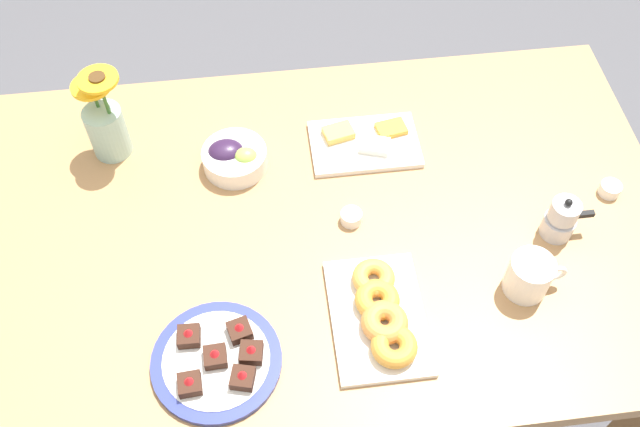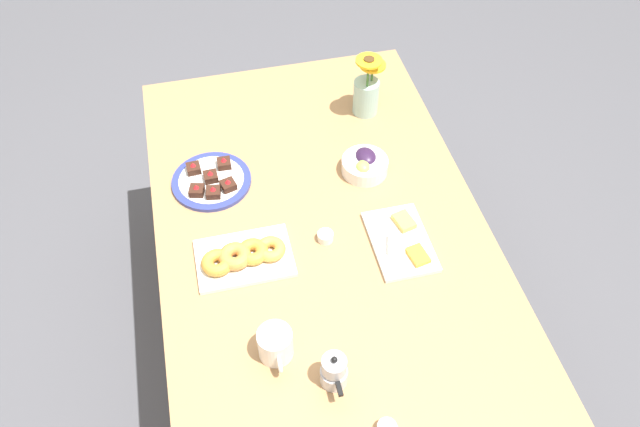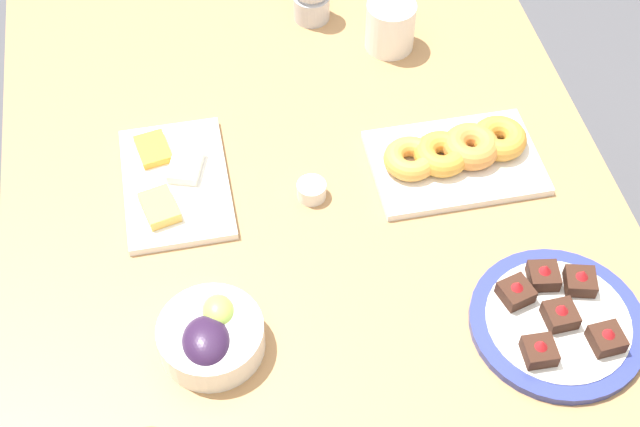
{
  "view_description": "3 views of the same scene",
  "coord_description": "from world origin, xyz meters",
  "px_view_note": "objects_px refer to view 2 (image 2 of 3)",
  "views": [
    {
      "loc": [
        -0.11,
        -0.9,
        2.05
      ],
      "look_at": [
        0.0,
        0.0,
        0.78
      ],
      "focal_mm": 40.0,
      "sensor_mm": 36.0,
      "label": 1
    },
    {
      "loc": [
        1.18,
        -0.28,
        2.23
      ],
      "look_at": [
        0.0,
        0.0,
        0.78
      ],
      "focal_mm": 35.0,
      "sensor_mm": 36.0,
      "label": 2
    },
    {
      "loc": [
        -0.84,
        0.17,
        1.86
      ],
      "look_at": [
        0.0,
        0.0,
        0.78
      ],
      "focal_mm": 50.0,
      "sensor_mm": 36.0,
      "label": 3
    }
  ],
  "objects_px": {
    "grape_bowl": "(365,164)",
    "croissant_platter": "(243,256)",
    "coffee_mug": "(275,344)",
    "dessert_plate": "(211,181)",
    "dining_table": "(320,239)",
    "moka_pot": "(334,371)",
    "jam_cup_berry": "(326,236)",
    "flower_vase": "(366,93)",
    "cheese_platter": "(401,241)"
  },
  "relations": [
    {
      "from": "dining_table",
      "to": "cheese_platter",
      "type": "relative_size",
      "value": 6.15
    },
    {
      "from": "coffee_mug",
      "to": "cheese_platter",
      "type": "bearing_deg",
      "value": 122.13
    },
    {
      "from": "jam_cup_berry",
      "to": "dessert_plate",
      "type": "xyz_separation_m",
      "value": [
        -0.31,
        -0.31,
        -0.0
      ]
    },
    {
      "from": "coffee_mug",
      "to": "flower_vase",
      "type": "xyz_separation_m",
      "value": [
        -0.87,
        0.49,
        0.04
      ]
    },
    {
      "from": "cheese_platter",
      "to": "moka_pot",
      "type": "height_order",
      "value": "moka_pot"
    },
    {
      "from": "cheese_platter",
      "to": "grape_bowl",
      "type": "bearing_deg",
      "value": -175.57
    },
    {
      "from": "coffee_mug",
      "to": "dessert_plate",
      "type": "relative_size",
      "value": 0.49
    },
    {
      "from": "cheese_platter",
      "to": "jam_cup_berry",
      "type": "height_order",
      "value": "cheese_platter"
    },
    {
      "from": "dining_table",
      "to": "moka_pot",
      "type": "bearing_deg",
      "value": -9.5
    },
    {
      "from": "dining_table",
      "to": "flower_vase",
      "type": "relative_size",
      "value": 6.58
    },
    {
      "from": "grape_bowl",
      "to": "flower_vase",
      "type": "relative_size",
      "value": 0.62
    },
    {
      "from": "cheese_platter",
      "to": "flower_vase",
      "type": "relative_size",
      "value": 1.07
    },
    {
      "from": "croissant_platter",
      "to": "dining_table",
      "type": "bearing_deg",
      "value": 110.26
    },
    {
      "from": "cheese_platter",
      "to": "croissant_platter",
      "type": "bearing_deg",
      "value": -95.25
    },
    {
      "from": "coffee_mug",
      "to": "cheese_platter",
      "type": "xyz_separation_m",
      "value": [
        -0.27,
        0.43,
        -0.04
      ]
    },
    {
      "from": "cheese_platter",
      "to": "moka_pot",
      "type": "xyz_separation_m",
      "value": [
        0.38,
        -0.3,
        0.04
      ]
    },
    {
      "from": "coffee_mug",
      "to": "flower_vase",
      "type": "bearing_deg",
      "value": 150.58
    },
    {
      "from": "croissant_platter",
      "to": "grape_bowl",
      "type": "bearing_deg",
      "value": 121.48
    },
    {
      "from": "grape_bowl",
      "to": "jam_cup_berry",
      "type": "relative_size",
      "value": 3.16
    },
    {
      "from": "croissant_platter",
      "to": "flower_vase",
      "type": "height_order",
      "value": "flower_vase"
    },
    {
      "from": "dessert_plate",
      "to": "flower_vase",
      "type": "relative_size",
      "value": 1.06
    },
    {
      "from": "croissant_platter",
      "to": "jam_cup_berry",
      "type": "xyz_separation_m",
      "value": [
        -0.02,
        0.25,
        -0.01
      ]
    },
    {
      "from": "cheese_platter",
      "to": "jam_cup_berry",
      "type": "bearing_deg",
      "value": -106.92
    },
    {
      "from": "croissant_platter",
      "to": "moka_pot",
      "type": "xyz_separation_m",
      "value": [
        0.42,
        0.17,
        0.03
      ]
    },
    {
      "from": "croissant_platter",
      "to": "moka_pot",
      "type": "relative_size",
      "value": 2.36
    },
    {
      "from": "grape_bowl",
      "to": "dessert_plate",
      "type": "relative_size",
      "value": 0.59
    },
    {
      "from": "coffee_mug",
      "to": "grape_bowl",
      "type": "height_order",
      "value": "coffee_mug"
    },
    {
      "from": "grape_bowl",
      "to": "moka_pot",
      "type": "relative_size",
      "value": 1.27
    },
    {
      "from": "coffee_mug",
      "to": "dessert_plate",
      "type": "xyz_separation_m",
      "value": [
        -0.65,
        -0.09,
        -0.04
      ]
    },
    {
      "from": "dining_table",
      "to": "croissant_platter",
      "type": "relative_size",
      "value": 5.7
    },
    {
      "from": "dining_table",
      "to": "cheese_platter",
      "type": "bearing_deg",
      "value": 58.03
    },
    {
      "from": "flower_vase",
      "to": "jam_cup_berry",
      "type": "bearing_deg",
      "value": -27.24
    },
    {
      "from": "croissant_platter",
      "to": "dessert_plate",
      "type": "xyz_separation_m",
      "value": [
        -0.33,
        -0.05,
        -0.01
      ]
    },
    {
      "from": "grape_bowl",
      "to": "dessert_plate",
      "type": "height_order",
      "value": "grape_bowl"
    },
    {
      "from": "dining_table",
      "to": "flower_vase",
      "type": "xyz_separation_m",
      "value": [
        -0.47,
        0.28,
        0.17
      ]
    },
    {
      "from": "cheese_platter",
      "to": "jam_cup_berry",
      "type": "xyz_separation_m",
      "value": [
        -0.07,
        -0.22,
        0.0
      ]
    },
    {
      "from": "coffee_mug",
      "to": "jam_cup_berry",
      "type": "height_order",
      "value": "coffee_mug"
    },
    {
      "from": "coffee_mug",
      "to": "cheese_platter",
      "type": "distance_m",
      "value": 0.51
    },
    {
      "from": "grape_bowl",
      "to": "croissant_platter",
      "type": "height_order",
      "value": "grape_bowl"
    },
    {
      "from": "croissant_platter",
      "to": "flower_vase",
      "type": "bearing_deg",
      "value": 136.56
    },
    {
      "from": "dining_table",
      "to": "flower_vase",
      "type": "distance_m",
      "value": 0.57
    },
    {
      "from": "dining_table",
      "to": "croissant_platter",
      "type": "height_order",
      "value": "croissant_platter"
    },
    {
      "from": "croissant_platter",
      "to": "jam_cup_berry",
      "type": "distance_m",
      "value": 0.25
    },
    {
      "from": "jam_cup_berry",
      "to": "flower_vase",
      "type": "xyz_separation_m",
      "value": [
        -0.54,
        0.28,
        0.07
      ]
    },
    {
      "from": "jam_cup_berry",
      "to": "dining_table",
      "type": "bearing_deg",
      "value": -178.34
    },
    {
      "from": "dessert_plate",
      "to": "jam_cup_berry",
      "type": "bearing_deg",
      "value": 44.69
    },
    {
      "from": "flower_vase",
      "to": "dining_table",
      "type": "bearing_deg",
      "value": -30.83
    },
    {
      "from": "flower_vase",
      "to": "moka_pot",
      "type": "relative_size",
      "value": 2.04
    },
    {
      "from": "dining_table",
      "to": "moka_pot",
      "type": "xyz_separation_m",
      "value": [
        0.52,
        -0.09,
        0.13
      ]
    },
    {
      "from": "cheese_platter",
      "to": "flower_vase",
      "type": "height_order",
      "value": "flower_vase"
    }
  ]
}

